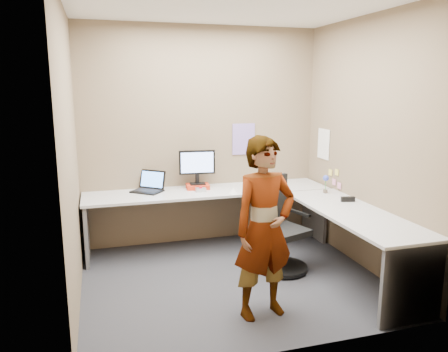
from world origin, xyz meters
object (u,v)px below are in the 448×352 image
object	(u,v)px
desk	(259,212)
office_chair	(280,233)
monitor	(197,164)
person	(264,228)

from	to	relation	value
desk	office_chair	size ratio (longest dim) A/B	2.97
desk	monitor	bearing A→B (deg)	127.11
office_chair	monitor	bearing A→B (deg)	105.69
desk	monitor	world-z (taller)	monitor
office_chair	desk	bearing A→B (deg)	98.81
office_chair	person	bearing A→B (deg)	-140.52
desk	monitor	xyz separation A→B (m)	(-0.55, 0.72, 0.44)
office_chair	person	size ratio (longest dim) A/B	0.64
desk	office_chair	bearing A→B (deg)	-62.04
desk	person	world-z (taller)	person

